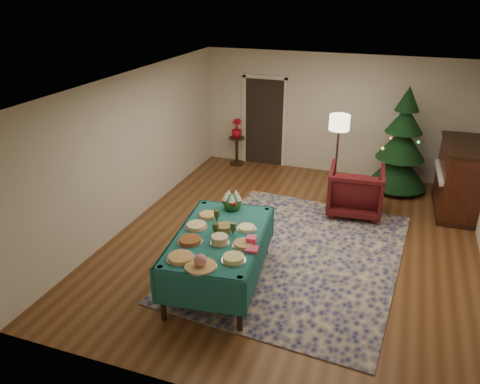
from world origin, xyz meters
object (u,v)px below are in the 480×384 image
(potted_plant, at_px, (237,132))
(gift_box, at_px, (251,240))
(buffet_table, at_px, (220,245))
(christmas_tree, at_px, (402,145))
(piano, at_px, (458,179))
(armchair, at_px, (356,188))
(floor_lamp, at_px, (339,127))
(side_table, at_px, (237,151))

(potted_plant, bearing_deg, gift_box, -67.85)
(buffet_table, xyz_separation_m, gift_box, (0.51, -0.09, 0.22))
(christmas_tree, distance_m, piano, 1.34)
(christmas_tree, bearing_deg, armchair, -116.53)
(buffet_table, relative_size, floor_lamp, 1.33)
(side_table, xyz_separation_m, piano, (4.84, -1.00, 0.34))
(gift_box, distance_m, floor_lamp, 4.00)
(gift_box, relative_size, side_table, 0.19)
(christmas_tree, bearing_deg, buffet_table, -117.02)
(floor_lamp, distance_m, piano, 2.45)
(gift_box, relative_size, armchair, 0.13)
(buffet_table, xyz_separation_m, floor_lamp, (1.05, 3.83, 0.77))
(potted_plant, bearing_deg, christmas_tree, -4.59)
(floor_lamp, xyz_separation_m, side_table, (-2.51, 0.93, -1.10))
(gift_box, distance_m, christmas_tree, 4.88)
(armchair, xyz_separation_m, piano, (1.81, 0.73, 0.16))
(potted_plant, bearing_deg, side_table, 0.00)
(buffet_table, height_order, armchair, armchair)
(buffet_table, distance_m, armchair, 3.41)
(floor_lamp, xyz_separation_m, potted_plant, (-2.51, 0.93, -0.62))
(armchair, distance_m, potted_plant, 3.50)
(gift_box, bearing_deg, christmas_tree, 68.79)
(gift_box, distance_m, potted_plant, 5.24)
(christmas_tree, relative_size, piano, 1.38)
(floor_lamp, bearing_deg, armchair, -57.40)
(gift_box, height_order, floor_lamp, floor_lamp)
(gift_box, xyz_separation_m, side_table, (-1.97, 4.85, -0.55))
(side_table, distance_m, christmas_tree, 3.81)
(floor_lamp, relative_size, piano, 1.05)
(gift_box, height_order, christmas_tree, christmas_tree)
(side_table, height_order, potted_plant, potted_plant)
(side_table, distance_m, piano, 4.95)
(buffet_table, distance_m, floor_lamp, 4.05)
(gift_box, bearing_deg, buffet_table, 169.62)
(floor_lamp, xyz_separation_m, christmas_tree, (1.23, 0.63, -0.43))
(buffet_table, relative_size, piano, 1.40)
(armchair, height_order, side_table, armchair)
(buffet_table, bearing_deg, floor_lamp, 74.71)
(side_table, relative_size, piano, 0.42)
(floor_lamp, distance_m, potted_plant, 2.75)
(gift_box, height_order, armchair, armchair)
(gift_box, bearing_deg, side_table, 112.15)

